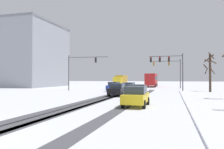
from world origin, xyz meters
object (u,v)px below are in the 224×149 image
Objects in this scene: traffic_signal_near_left at (80,66)px; traffic_signal_far_right at (170,68)px; traffic_signal_near_right at (169,64)px; bare_tree_sidewalk_far at (210,70)px; car_blue_lead at (114,86)px; box_truck_delivery at (121,80)px; car_white_second at (129,88)px; car_yellow_cab_fifth at (136,96)px; car_silver_fourth at (137,92)px; car_black_third at (118,90)px; bus_oncoming at (151,79)px; office_building_far_left_block at (12,56)px.

traffic_signal_near_left and traffic_signal_far_right have the same top height.
bare_tree_sidewalk_far is (6.52, -0.29, -1.24)m from traffic_signal_near_right.
box_truck_delivery is (-3.65, 20.79, 0.82)m from car_blue_lead.
traffic_signal_near_right reaches higher than car_white_second.
traffic_signal_near_left is 1.83× the size of car_yellow_cab_fifth.
traffic_signal_near_right is 1.55× the size of car_white_second.
traffic_signal_far_right is 1.56× the size of car_silver_fourth.
traffic_signal_far_right is 14.96m from box_truck_delivery.
box_truck_delivery is at bearing 152.90° from traffic_signal_far_right.
traffic_signal_near_right is at bearing 63.12° from car_black_third.
car_silver_fourth is (2.88, -10.31, 0.00)m from car_white_second.
bare_tree_sidewalk_far is at bearing -2.57° from traffic_signal_near_right.
traffic_signal_near_left is 0.68× the size of bus_oncoming.
traffic_signal_near_right is 1.55× the size of car_blue_lead.
car_black_third is at bearing -72.80° from car_blue_lead.
bus_oncoming is 8.21m from box_truck_delivery.
bus_oncoming is (-4.73, 19.07, -2.79)m from traffic_signal_near_right.
car_silver_fourth is at bearing -54.95° from car_black_third.
bare_tree_sidewalk_far is 0.25× the size of office_building_far_left_block.
bare_tree_sidewalk_far reaches higher than car_black_third.
car_blue_lead is 36.83m from office_building_far_left_block.
bus_oncoming is at bearing 124.07° from traffic_signal_far_right.
office_building_far_left_block is at bearing 156.53° from car_blue_lead.
car_blue_lead is 5.52m from car_white_second.
office_building_far_left_block is at bearing 139.70° from car_yellow_cab_fifth.
traffic_signal_far_right is 1.00× the size of bare_tree_sidewalk_far.
traffic_signal_far_right reaches higher than car_silver_fourth.
car_black_third is 5.67m from car_silver_fourth.
traffic_signal_near_right is at bearing -76.07° from bus_oncoming.
car_black_third is 31.49m from box_truck_delivery.
traffic_signal_near_left is 1.15× the size of traffic_signal_near_right.
car_blue_lead is 10.43m from car_black_third.
car_black_third is at bearing -104.67° from traffic_signal_far_right.
car_blue_lead is at bearing 109.65° from car_yellow_cab_fifth.
car_white_second is 15.72m from car_yellow_cab_fifth.
traffic_signal_far_right is 1.00× the size of traffic_signal_near_right.
traffic_signal_near_right is 22.31m from car_yellow_cab_fifth.
car_yellow_cab_fifth is at bearing -82.45° from car_silver_fourth.
car_black_third is 17.61m from bare_tree_sidewalk_far.
car_blue_lead and car_black_third have the same top height.
office_building_far_left_block is (-39.39, 28.96, 7.66)m from car_silver_fourth.
car_blue_lead is at bearing -123.63° from traffic_signal_far_right.
car_silver_fourth is at bearing -74.39° from car_white_second.
traffic_signal_near_left is 1.79× the size of car_blue_lead.
traffic_signal_near_right reaches higher than car_black_third.
car_blue_lead is at bearing 128.85° from car_white_second.
traffic_signal_near_left reaches higher than box_truck_delivery.
bus_oncoming is (1.07, 25.59, 1.18)m from car_white_second.
car_white_second is at bearing -131.66° from traffic_signal_near_right.
car_silver_fourth is at bearing -66.53° from car_blue_lead.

